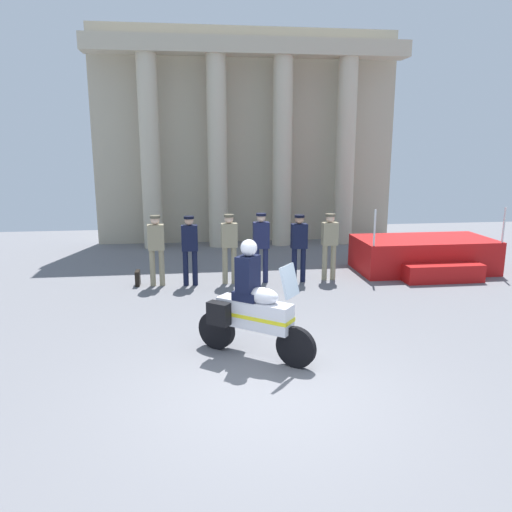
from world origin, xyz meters
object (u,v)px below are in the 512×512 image
reviewing_stand (424,256)px  officer_in_row_1 (190,245)px  officer_in_row_5 (330,241)px  officer_in_row_3 (261,242)px  officer_in_row_0 (156,245)px  briefcase_on_ground (138,278)px  officer_in_row_2 (229,243)px  officer_in_row_4 (299,243)px  motorcycle_with_rider (251,309)px

reviewing_stand → officer_in_row_1: reviewing_stand is taller
reviewing_stand → officer_in_row_5: size_ratio=2.13×
officer_in_row_1 → officer_in_row_3: size_ratio=0.98×
officer_in_row_0 → briefcase_on_ground: 0.96m
officer_in_row_5 → briefcase_on_ground: (-4.69, 0.09, -0.81)m
officer_in_row_1 → officer_in_row_0: bearing=-6.0°
officer_in_row_2 → officer_in_row_4: size_ratio=1.02×
officer_in_row_2 → motorcycle_with_rider: 4.33m
reviewing_stand → motorcycle_with_rider: motorcycle_with_rider is taller
officer_in_row_1 → officer_in_row_4: officer_in_row_1 is taller
officer_in_row_2 → officer_in_row_5: (2.48, 0.03, -0.02)m
officer_in_row_2 → officer_in_row_1: bearing=0.1°
officer_in_row_3 → motorcycle_with_rider: motorcycle_with_rider is taller
motorcycle_with_rider → reviewing_stand: bearing=80.6°
reviewing_stand → officer_in_row_4: reviewing_stand is taller
officer_in_row_3 → motorcycle_with_rider: size_ratio=0.90×
officer_in_row_1 → officer_in_row_4: bearing=177.6°
reviewing_stand → officer_in_row_2: reviewing_stand is taller
officer_in_row_3 → briefcase_on_ground: 3.09m
motorcycle_with_rider → briefcase_on_ground: bearing=154.0°
officer_in_row_3 → officer_in_row_4: 0.93m
officer_in_row_4 → officer_in_row_1: bearing=-2.4°
reviewing_stand → officer_in_row_3: bearing=-172.8°
officer_in_row_0 → officer_in_row_1: officer_in_row_0 is taller
officer_in_row_2 → briefcase_on_ground: bearing=-4.9°
officer_in_row_0 → motorcycle_with_rider: (1.74, -4.35, -0.21)m
officer_in_row_0 → briefcase_on_ground: size_ratio=4.72×
officer_in_row_0 → officer_in_row_5: 4.21m
reviewing_stand → officer_in_row_4: size_ratio=2.14×
officer_in_row_0 → reviewing_stand: bearing=-177.5°
officer_in_row_3 → officer_in_row_0: bearing=-2.4°
motorcycle_with_rider → briefcase_on_ground: (-2.21, 4.44, -0.61)m
officer_in_row_3 → officer_in_row_4: size_ratio=1.03×
officer_in_row_5 → briefcase_on_ground: size_ratio=4.63×
officer_in_row_4 → officer_in_row_5: bearing=-175.9°
officer_in_row_2 → officer_in_row_3: officer_in_row_3 is taller
officer_in_row_1 → motorcycle_with_rider: motorcycle_with_rider is taller
officer_in_row_1 → officer_in_row_3: bearing=179.3°
briefcase_on_ground → officer_in_row_1: bearing=-6.6°
motorcycle_with_rider → officer_in_row_1: bearing=140.0°
officer_in_row_0 → officer_in_row_1: 0.79m
officer_in_row_2 → reviewing_stand: bearing=-175.8°
reviewing_stand → officer_in_row_3: reviewing_stand is taller
officer_in_row_5 → briefcase_on_ground: 4.76m
officer_in_row_2 → officer_in_row_4: bearing=176.1°
officer_in_row_3 → officer_in_row_5: size_ratio=1.03×
reviewing_stand → officer_in_row_5: 2.87m
officer_in_row_1 → briefcase_on_ground: (-1.26, 0.15, -0.81)m
reviewing_stand → officer_in_row_5: bearing=-169.0°
officer_in_row_3 → officer_in_row_4: officer_in_row_3 is taller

